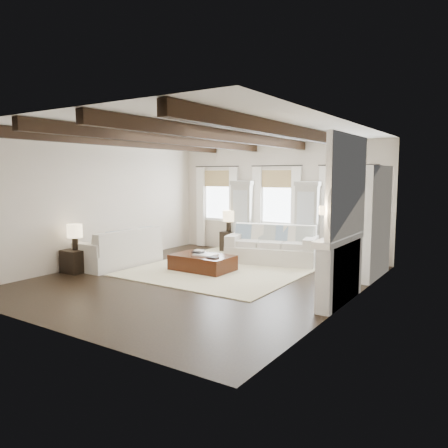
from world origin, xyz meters
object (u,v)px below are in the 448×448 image
Objects in this scene: side_table_front at (76,261)px; side_table_back at (229,241)px; sofa_left at (121,251)px; sofa_back at (272,247)px; ottoman at (203,263)px.

side_table_back is (1.51, 4.35, 0.03)m from side_table_front.
sofa_left is 4.08× the size of side_table_front.
sofa_back reaches higher than ottoman.
side_table_back is (1.15, 3.24, -0.08)m from sofa_left.
sofa_back is 3.90m from sofa_left.
sofa_left is 1.17m from side_table_front.
side_table_front reaches higher than ottoman.
sofa_left is at bearing -140.72° from sofa_back.
ottoman is at bearing -70.51° from side_table_back.
sofa_back is 4.10× the size of side_table_back.
side_table_front is (-0.35, -1.11, -0.11)m from sofa_left.
sofa_back is at bearing -22.57° from side_table_back.
ottoman is 3.00m from side_table_front.
sofa_left is 3.63× the size of side_table_back.
side_table_back is at bearing 70.91° from side_table_front.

